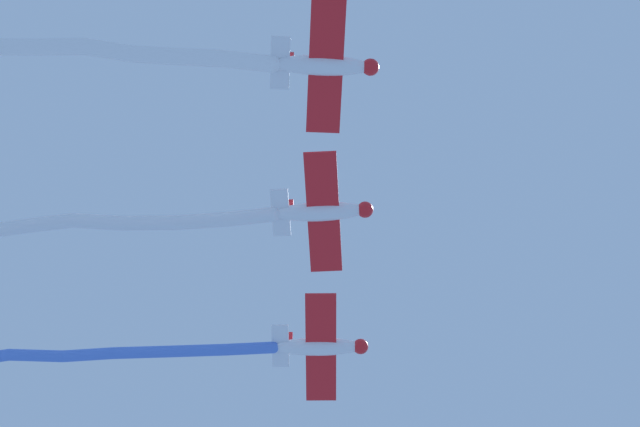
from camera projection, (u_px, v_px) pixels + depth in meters
airplane_lead at (325, 65)px, 70.81m from camera, size 6.30×6.86×1.91m
smoke_trail_lead at (79, 52)px, 71.66m from camera, size 15.23×15.12×3.16m
airplane_left_wing at (322, 211)px, 75.58m from camera, size 6.70×6.49×1.91m
smoke_trail_left_wing at (99, 224)px, 76.56m from camera, size 13.45×15.71×2.15m
airplane_right_wing at (320, 347)px, 79.85m from camera, size 6.51×6.68×1.91m
smoke_trail_right_wing at (11, 357)px, 79.22m from camera, size 22.43×21.69×2.17m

